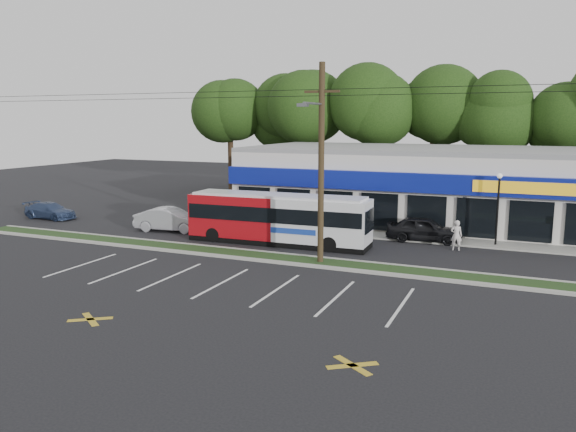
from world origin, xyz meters
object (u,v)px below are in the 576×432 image
(lamp_post, at_px, (498,201))
(utility_pole, at_px, (318,157))
(car_blue, at_px, (50,211))
(pedestrian_b, at_px, (347,222))
(metrobus, at_px, (278,218))
(car_dark, at_px, (424,229))
(car_silver, at_px, (170,220))
(pedestrian_a, at_px, (456,235))

(lamp_post, bearing_deg, utility_pole, -136.05)
(utility_pole, xyz_separation_m, lamp_post, (8.17, 7.87, -2.74))
(car_blue, bearing_deg, lamp_post, -82.29)
(utility_pole, relative_size, lamp_post, 11.76)
(car_blue, xyz_separation_m, pedestrian_b, (22.23, 2.38, 0.32))
(metrobus, bearing_deg, pedestrian_b, 46.19)
(utility_pole, bearing_deg, car_dark, 61.53)
(metrobus, xyz_separation_m, car_silver, (-8.10, 0.67, -0.79))
(car_dark, relative_size, car_silver, 0.95)
(metrobus, height_order, car_silver, metrobus)
(car_dark, distance_m, pedestrian_a, 2.66)
(utility_pole, xyz_separation_m, car_silver, (-11.85, 4.25, -4.64))
(car_silver, bearing_deg, car_blue, 79.18)
(pedestrian_a, bearing_deg, car_blue, -3.97)
(utility_pole, distance_m, lamp_post, 11.67)
(car_blue, bearing_deg, pedestrian_b, -82.04)
(metrobus, relative_size, car_silver, 2.35)
(utility_pole, xyz_separation_m, car_dark, (4.11, 7.57, -4.65))
(pedestrian_a, height_order, pedestrian_b, pedestrian_b)
(metrobus, height_order, pedestrian_b, metrobus)
(metrobus, distance_m, pedestrian_a, 10.21)
(utility_pole, distance_m, car_silver, 13.42)
(metrobus, relative_size, car_dark, 2.47)
(lamp_post, relative_size, car_blue, 1.02)
(car_silver, bearing_deg, metrobus, -103.22)
(utility_pole, distance_m, pedestrian_a, 9.68)
(metrobus, xyz_separation_m, car_dark, (7.85, 4.00, -0.80))
(car_dark, bearing_deg, car_blue, 92.44)
(utility_pole, relative_size, pedestrian_b, 26.96)
(pedestrian_b, bearing_deg, car_silver, 19.88)
(lamp_post, xyz_separation_m, car_silver, (-20.02, -3.63, -1.90))
(car_silver, distance_m, car_blue, 10.99)
(lamp_post, bearing_deg, car_dark, -175.77)
(lamp_post, xyz_separation_m, pedestrian_b, (-8.77, -0.80, -1.74))
(car_dark, bearing_deg, metrobus, 113.35)
(metrobus, bearing_deg, car_dark, 25.09)
(car_silver, distance_m, pedestrian_a, 18.09)
(metrobus, distance_m, car_silver, 8.17)
(utility_pole, relative_size, car_blue, 12.02)
(utility_pole, height_order, pedestrian_b, utility_pole)
(pedestrian_b, bearing_deg, utility_pole, 100.64)
(car_dark, bearing_deg, car_silver, 98.13)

